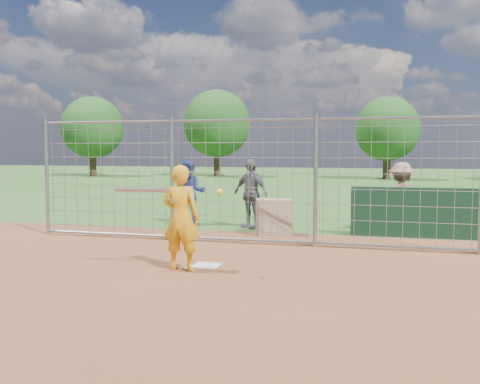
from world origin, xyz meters
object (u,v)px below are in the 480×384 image
(bystander_c, at_px, (401,198))
(equipment_bin, at_px, (274,217))
(bystander_b, at_px, (250,194))
(bystander_a, at_px, (190,193))
(batter, at_px, (181,218))

(bystander_c, height_order, equipment_bin, bystander_c)
(bystander_b, bearing_deg, bystander_a, -161.56)
(bystander_a, height_order, equipment_bin, bystander_a)
(bystander_c, relative_size, equipment_bin, 2.03)
(batter, xyz_separation_m, equipment_bin, (0.70, 3.92, -0.44))
(batter, height_order, bystander_b, bystander_b)
(bystander_a, height_order, bystander_c, bystander_a)
(bystander_a, xyz_separation_m, bystander_b, (1.63, -0.18, 0.02))
(bystander_a, bearing_deg, bystander_c, -14.92)
(bystander_a, distance_m, bystander_c, 5.17)
(batter, xyz_separation_m, bystander_a, (-1.70, 4.98, -0.02))
(equipment_bin, bearing_deg, bystander_a, 141.39)
(bystander_a, distance_m, bystander_b, 1.64)
(batter, bearing_deg, bystander_b, -87.56)
(bystander_b, relative_size, equipment_bin, 2.11)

